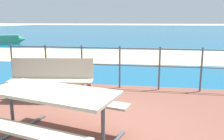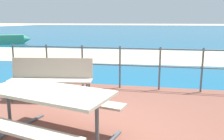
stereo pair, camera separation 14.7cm
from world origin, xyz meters
The scene contains 7 objects.
ground_plane centered at (0.00, 0.00, 0.00)m, with size 240.00×240.00×0.00m, color beige.
patio_paving centered at (0.00, 0.00, 0.03)m, with size 6.40×5.20×0.06m, color brown.
sea_water centered at (0.00, 40.00, 0.01)m, with size 90.00×90.00×0.01m, color #145B84.
beach_strip centered at (0.00, 8.45, 0.01)m, with size 54.00×4.88×0.01m, color tan.
picnic_table centered at (-0.51, -0.62, 0.66)m, with size 2.05×1.80×0.77m.
park_bench centered at (-1.31, 1.20, 0.60)m, with size 1.81×0.65×0.90m.
railing_fence centered at (0.00, 2.36, 0.72)m, with size 5.94×0.04×1.07m.
Camera 2 is at (0.93, -3.49, 1.75)m, focal length 38.46 mm.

